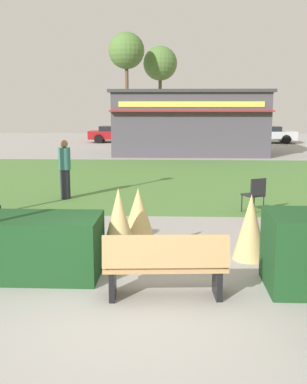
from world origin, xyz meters
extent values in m
plane|color=#999691|center=(0.00, 0.00, 0.00)|extent=(80.00, 80.00, 0.00)
cube|color=#4C7A38|center=(0.00, 11.21, 0.00)|extent=(36.00, 12.00, 0.01)
cube|color=tan|center=(0.45, 0.42, 0.45)|extent=(1.73, 0.59, 0.06)
cube|color=tan|center=(0.47, 0.20, 0.73)|extent=(1.70, 0.24, 0.44)
cube|color=black|center=(-0.27, 0.37, 0.23)|extent=(0.11, 0.44, 0.45)
cube|color=black|center=(1.18, 0.47, 0.23)|extent=(0.11, 0.44, 0.45)
cube|color=tan|center=(-0.35, 0.37, 0.57)|extent=(0.09, 0.44, 0.06)
cube|color=tan|center=(1.26, 0.47, 0.57)|extent=(0.09, 0.44, 0.06)
cube|color=#19421E|center=(-1.86, 1.18, 0.47)|extent=(2.57, 1.10, 0.94)
cone|color=tan|center=(-0.32, 1.55, 0.67)|extent=(0.70, 0.70, 1.34)
cone|color=tan|center=(-0.05, 2.19, 0.61)|extent=(0.80, 0.80, 1.23)
cone|color=tan|center=(1.90, 2.12, 0.57)|extent=(0.59, 0.59, 1.15)
cube|color=#47424C|center=(1.43, 20.50, 1.66)|extent=(8.16, 4.86, 3.32)
cube|color=#333338|center=(1.43, 20.50, 3.40)|extent=(8.46, 5.16, 0.16)
cube|color=maroon|center=(1.43, 17.89, 2.39)|extent=(8.26, 0.36, 0.08)
cube|color=#D8CC4C|center=(1.43, 18.05, 2.72)|extent=(7.34, 0.04, 0.28)
cube|color=black|center=(2.54, 5.73, 0.45)|extent=(0.59, 0.59, 0.04)
cube|color=black|center=(2.64, 5.55, 0.67)|extent=(0.41, 0.24, 0.44)
cylinder|color=black|center=(2.62, 5.98, 0.23)|extent=(0.03, 0.03, 0.45)
cylinder|color=black|center=(2.29, 5.81, 0.23)|extent=(0.03, 0.03, 0.45)
cylinder|color=black|center=(2.80, 5.65, 0.23)|extent=(0.03, 0.03, 0.45)
cylinder|color=black|center=(2.46, 5.47, 0.23)|extent=(0.03, 0.03, 0.45)
cylinder|color=#23232D|center=(-2.53, 7.28, 0.42)|extent=(0.28, 0.28, 0.85)
cylinder|color=#336B66|center=(-2.53, 7.28, 1.16)|extent=(0.34, 0.34, 0.62)
sphere|color=#8C6647|center=(-2.53, 7.28, 1.58)|extent=(0.22, 0.22, 0.22)
cube|color=maroon|center=(-3.53, 28.43, 0.55)|extent=(4.22, 1.85, 0.60)
cube|color=black|center=(-3.68, 28.43, 0.98)|extent=(2.33, 1.61, 0.44)
cylinder|color=black|center=(-2.24, 29.36, 0.32)|extent=(0.64, 0.23, 0.64)
cylinder|color=black|center=(-2.22, 27.52, 0.32)|extent=(0.64, 0.23, 0.64)
cylinder|color=black|center=(-4.85, 29.33, 0.32)|extent=(0.64, 0.23, 0.64)
cylinder|color=black|center=(-4.82, 27.49, 0.32)|extent=(0.64, 0.23, 0.64)
cube|color=black|center=(2.01, 28.43, 0.55)|extent=(4.35, 2.19, 0.60)
cube|color=black|center=(1.86, 28.44, 0.98)|extent=(2.45, 1.79, 0.44)
cylinder|color=black|center=(3.40, 29.22, 0.32)|extent=(0.66, 0.28, 0.64)
cylinder|color=black|center=(3.22, 27.39, 0.32)|extent=(0.66, 0.28, 0.64)
cylinder|color=black|center=(0.80, 29.47, 0.32)|extent=(0.66, 0.28, 0.64)
cylinder|color=black|center=(0.63, 27.64, 0.32)|extent=(0.66, 0.28, 0.64)
cube|color=#B7BABF|center=(7.26, 28.43, 0.55)|extent=(4.31, 2.07, 0.60)
cube|color=black|center=(7.11, 28.44, 0.98)|extent=(2.41, 1.73, 0.44)
cylinder|color=black|center=(8.62, 29.26, 0.32)|extent=(0.65, 0.26, 0.64)
cylinder|color=black|center=(8.50, 27.43, 0.32)|extent=(0.65, 0.26, 0.64)
cylinder|color=black|center=(6.02, 29.43, 0.32)|extent=(0.65, 0.26, 0.64)
cylinder|color=black|center=(5.91, 27.59, 0.32)|extent=(0.65, 0.26, 0.64)
cylinder|color=brown|center=(-0.59, 33.86, 2.51)|extent=(0.28, 0.28, 5.01)
sphere|color=#4C7233|center=(-0.59, 33.86, 6.11)|extent=(2.80, 2.80, 2.80)
cylinder|color=brown|center=(-3.15, 31.47, 2.89)|extent=(0.28, 0.28, 5.77)
sphere|color=#4C7233|center=(-3.15, 31.47, 6.87)|extent=(2.80, 2.80, 2.80)
camera|label=1|loc=(0.56, -5.70, 2.63)|focal=43.39mm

